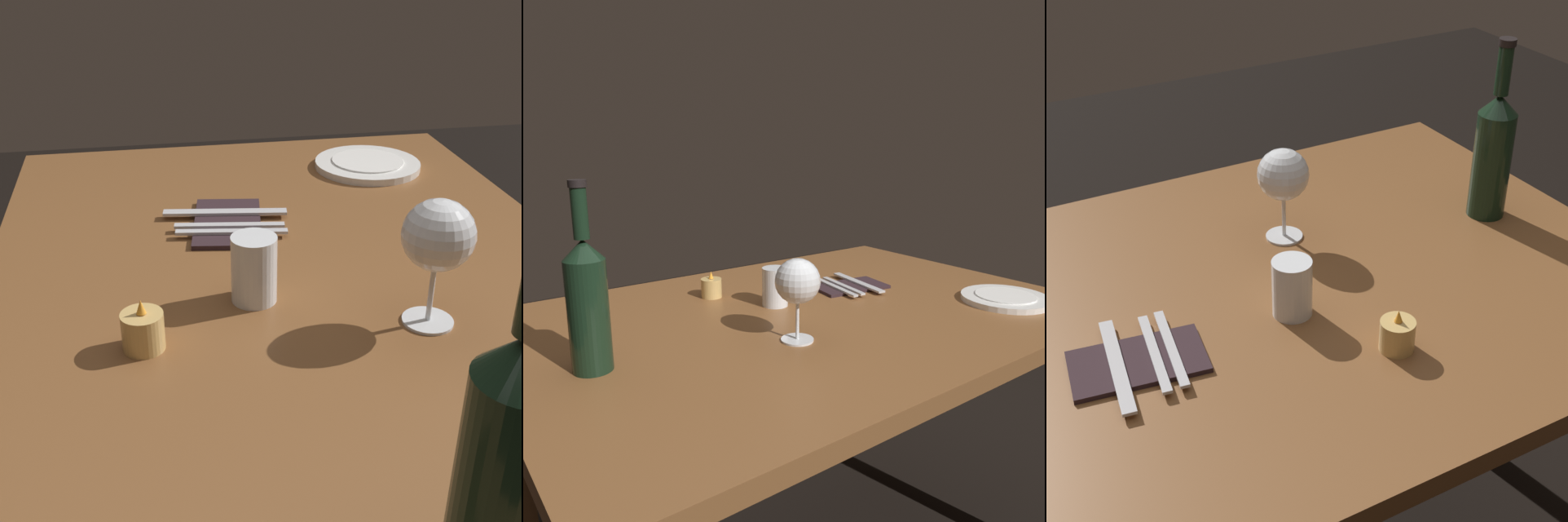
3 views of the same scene
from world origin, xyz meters
The scene contains 10 objects.
dining_table centered at (0.00, 0.00, 0.65)m, with size 1.30×0.90×0.74m.
wine_glass_left centered at (-0.12, -0.14, 0.86)m, with size 0.09×0.09×0.17m.
wine_bottle centered at (-0.49, -0.03, 0.87)m, with size 0.07×0.07×0.33m.
water_tumbler centered at (-0.03, 0.07, 0.78)m, with size 0.06×0.06×0.09m.
votive_candle centered at (-0.12, 0.23, 0.76)m, with size 0.05×0.05×0.07m.
dinner_plate centered at (0.45, -0.24, 0.75)m, with size 0.21×0.21×0.02m.
folded_napkin centered at (0.22, 0.08, 0.74)m, with size 0.20×0.14×0.01m.
fork_inner centered at (0.20, 0.08, 0.75)m, with size 0.04×0.18×0.00m.
fork_outer centered at (0.17, 0.08, 0.75)m, with size 0.04×0.18×0.00m.
table_knife centered at (0.25, 0.08, 0.75)m, with size 0.05×0.21×0.00m.
Camera 2 is at (-0.74, -0.92, 1.14)m, focal length 36.70 mm.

